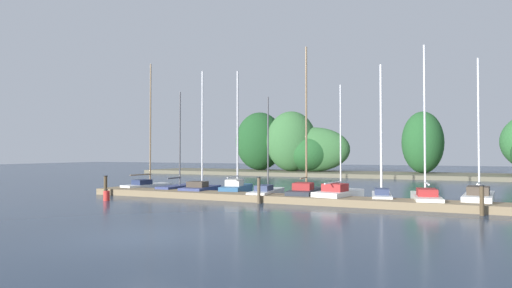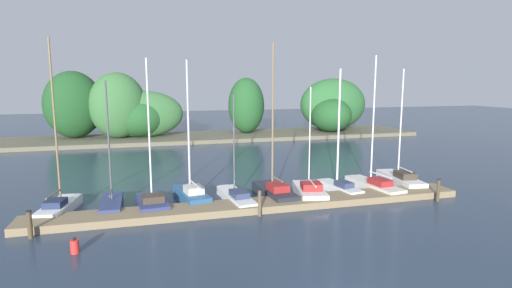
% 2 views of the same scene
% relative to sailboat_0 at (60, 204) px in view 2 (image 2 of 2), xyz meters
% --- Properties ---
extents(dock_pier, '(22.06, 1.80, 0.35)m').
position_rel_sailboat_0_xyz_m(dock_pier, '(9.49, -2.04, -0.24)').
color(dock_pier, '#847051').
rests_on(dock_pier, ground).
extents(far_shore, '(51.11, 8.04, 7.42)m').
position_rel_sailboat_0_xyz_m(far_shore, '(9.89, 24.32, 2.61)').
color(far_shore, '#66604C').
rests_on(far_shore, ground).
extents(sailboat_0, '(1.70, 3.77, 8.34)m').
position_rel_sailboat_0_xyz_m(sailboat_0, '(0.00, 0.00, 0.00)').
color(sailboat_0, white).
rests_on(sailboat_0, ground).
extents(sailboat_1, '(0.98, 3.58, 6.35)m').
position_rel_sailboat_0_xyz_m(sailboat_1, '(2.40, -0.04, -0.08)').
color(sailboat_1, navy).
rests_on(sailboat_1, ground).
extents(sailboat_2, '(1.63, 3.32, 7.43)m').
position_rel_sailboat_0_xyz_m(sailboat_2, '(4.34, -0.58, -0.04)').
color(sailboat_2, navy).
rests_on(sailboat_2, ground).
extents(sailboat_3, '(1.74, 3.75, 7.41)m').
position_rel_sailboat_0_xyz_m(sailboat_3, '(6.36, 0.15, 0.05)').
color(sailboat_3, '#285684').
rests_on(sailboat_3, ground).
extents(sailboat_4, '(1.39, 4.36, 5.66)m').
position_rel_sailboat_0_xyz_m(sailboat_4, '(8.61, -0.60, -0.10)').
color(sailboat_4, white).
rests_on(sailboat_4, ground).
extents(sailboat_5, '(1.55, 4.21, 8.31)m').
position_rel_sailboat_0_xyz_m(sailboat_5, '(10.78, -0.40, 0.02)').
color(sailboat_5, '#232833').
rests_on(sailboat_5, ground).
extents(sailboat_6, '(2.04, 3.79, 6.03)m').
position_rel_sailboat_0_xyz_m(sailboat_6, '(12.71, -0.82, -0.05)').
color(sailboat_6, white).
rests_on(sailboat_6, ground).
extents(sailboat_7, '(1.42, 3.65, 7.01)m').
position_rel_sailboat_0_xyz_m(sailboat_7, '(14.73, -0.32, 0.02)').
color(sailboat_7, white).
rests_on(sailboat_7, ground).
extents(sailboat_8, '(1.67, 4.51, 7.76)m').
position_rel_sailboat_0_xyz_m(sailboat_8, '(16.81, -0.55, -0.03)').
color(sailboat_8, silver).
rests_on(sailboat_8, ground).
extents(sailboat_9, '(1.66, 4.52, 7.06)m').
position_rel_sailboat_0_xyz_m(sailboat_9, '(19.14, 0.21, -0.02)').
color(sailboat_9, white).
rests_on(sailboat_9, ground).
extents(mooring_piling_0, '(0.22, 0.22, 1.17)m').
position_rel_sailboat_0_xyz_m(mooring_piling_0, '(-0.50, -3.29, 0.18)').
color(mooring_piling_0, '#4C3D28').
rests_on(mooring_piling_0, ground).
extents(mooring_piling_1, '(0.19, 0.19, 1.30)m').
position_rel_sailboat_0_xyz_m(mooring_piling_1, '(9.22, -3.13, 0.24)').
color(mooring_piling_1, brown).
rests_on(mooring_piling_1, ground).
extents(mooring_piling_2, '(0.19, 0.19, 1.21)m').
position_rel_sailboat_0_xyz_m(mooring_piling_2, '(19.01, -3.34, 0.20)').
color(mooring_piling_2, '#4C3D28').
rests_on(mooring_piling_2, ground).
extents(channel_buoy_0, '(0.32, 0.32, 0.62)m').
position_rel_sailboat_0_xyz_m(channel_buoy_0, '(1.46, -5.29, -0.15)').
color(channel_buoy_0, red).
rests_on(channel_buoy_0, ground).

